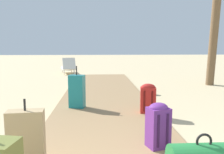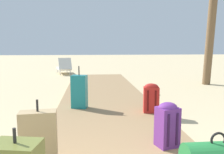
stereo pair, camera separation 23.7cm
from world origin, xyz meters
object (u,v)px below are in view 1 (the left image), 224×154
Objects in this scene: suitcase_tan at (26,139)px; suitcase_teal at (77,91)px; backpack_purple at (158,124)px; lounge_chair at (68,67)px; backpack_red at (148,98)px.

suitcase_teal reaches higher than suitcase_tan.
suitcase_tan reaches higher than backpack_purple.
lounge_chair is (-1.03, 6.80, -0.11)m from suitcase_teal.
suitcase_tan is 0.85× the size of suitcase_teal.
backpack_red is (1.79, 2.01, -0.01)m from suitcase_tan.
suitcase_tan is 2.51m from suitcase_teal.
backpack_purple is 0.38× the size of lounge_chair.
suitcase_teal is at bearing 82.24° from suitcase_tan.
backpack_red is 0.65× the size of suitcase_teal.
suitcase_tan is 1.31× the size of backpack_red.
backpack_purple is 1.02× the size of backpack_red.
suitcase_teal reaches higher than lounge_chair.
backpack_purple is at bearing -75.66° from lounge_chair.
lounge_chair is (-2.48, 7.28, -0.06)m from backpack_red.
suitcase_teal is at bearing 161.42° from backpack_red.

